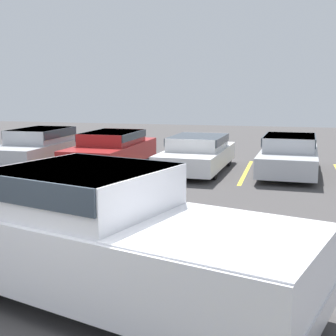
{
  "coord_description": "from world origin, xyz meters",
  "views": [
    {
      "loc": [
        2.45,
        -4.55,
        2.72
      ],
      "look_at": [
        -0.04,
        5.21,
        1.0
      ],
      "focal_mm": 50.0,
      "sensor_mm": 36.0,
      "label": 1
    }
  ],
  "objects_px": {
    "parked_sedan_c": "(198,152)",
    "parked_sedan_b": "(112,148)",
    "parked_sedan_d": "(289,153)",
    "parked_sedan_a": "(41,145)",
    "pickup_truck": "(104,235)"
  },
  "relations": [
    {
      "from": "parked_sedan_b",
      "to": "parked_sedan_d",
      "type": "bearing_deg",
      "value": 93.87
    },
    {
      "from": "parked_sedan_c",
      "to": "parked_sedan_d",
      "type": "bearing_deg",
      "value": 97.69
    },
    {
      "from": "parked_sedan_c",
      "to": "parked_sedan_b",
      "type": "bearing_deg",
      "value": -87.46
    },
    {
      "from": "parked_sedan_a",
      "to": "parked_sedan_d",
      "type": "bearing_deg",
      "value": 90.92
    },
    {
      "from": "parked_sedan_b",
      "to": "parked_sedan_a",
      "type": "bearing_deg",
      "value": -92.52
    },
    {
      "from": "parked_sedan_b",
      "to": "parked_sedan_d",
      "type": "distance_m",
      "value": 5.98
    },
    {
      "from": "parked_sedan_a",
      "to": "parked_sedan_c",
      "type": "height_order",
      "value": "parked_sedan_a"
    },
    {
      "from": "parked_sedan_b",
      "to": "parked_sedan_c",
      "type": "bearing_deg",
      "value": 91.33
    },
    {
      "from": "pickup_truck",
      "to": "parked_sedan_c",
      "type": "relative_size",
      "value": 1.25
    },
    {
      "from": "pickup_truck",
      "to": "parked_sedan_b",
      "type": "height_order",
      "value": "pickup_truck"
    },
    {
      "from": "parked_sedan_a",
      "to": "parked_sedan_d",
      "type": "distance_m",
      "value": 8.83
    },
    {
      "from": "parked_sedan_c",
      "to": "parked_sedan_d",
      "type": "xyz_separation_m",
      "value": [
        2.95,
        0.28,
        0.02
      ]
    },
    {
      "from": "parked_sedan_d",
      "to": "parked_sedan_c",
      "type": "bearing_deg",
      "value": -82.2
    },
    {
      "from": "parked_sedan_b",
      "to": "parked_sedan_c",
      "type": "xyz_separation_m",
      "value": [
        3.03,
        0.01,
        -0.03
      ]
    },
    {
      "from": "parked_sedan_b",
      "to": "parked_sedan_d",
      "type": "height_order",
      "value": "parked_sedan_b"
    }
  ]
}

